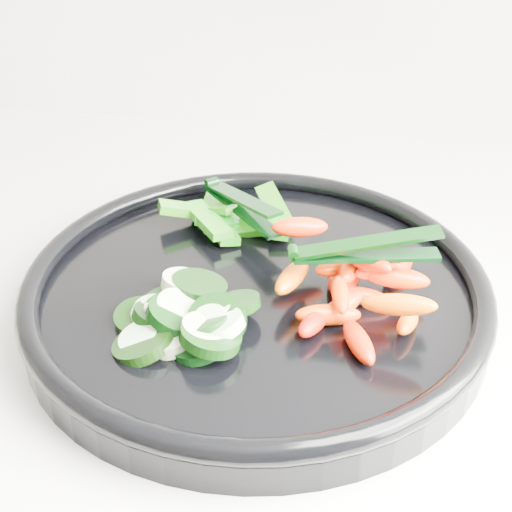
# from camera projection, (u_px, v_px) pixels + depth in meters

# --- Properties ---
(veggie_tray) EXTENTS (0.41, 0.41, 0.04)m
(veggie_tray) POSITION_uv_depth(u_px,v_px,m) (256.00, 292.00, 0.58)
(veggie_tray) COLOR black
(veggie_tray) RESTS_ON counter
(cucumber_pile) EXTENTS (0.11, 0.12, 0.04)m
(cucumber_pile) POSITION_uv_depth(u_px,v_px,m) (181.00, 317.00, 0.53)
(cucumber_pile) COLOR black
(cucumber_pile) RESTS_ON veggie_tray
(carrot_pile) EXTENTS (0.14, 0.16, 0.05)m
(carrot_pile) POSITION_uv_depth(u_px,v_px,m) (353.00, 283.00, 0.55)
(carrot_pile) COLOR #FB3900
(carrot_pile) RESTS_ON veggie_tray
(pepper_pile) EXTENTS (0.13, 0.10, 0.04)m
(pepper_pile) POSITION_uv_depth(u_px,v_px,m) (227.00, 218.00, 0.65)
(pepper_pile) COLOR #0A6D0A
(pepper_pile) RESTS_ON veggie_tray
(tong_carrot) EXTENTS (0.11, 0.04, 0.02)m
(tong_carrot) POSITION_uv_depth(u_px,v_px,m) (362.00, 250.00, 0.53)
(tong_carrot) COLOR black
(tong_carrot) RESTS_ON carrot_pile
(tong_pepper) EXTENTS (0.09, 0.09, 0.02)m
(tong_pepper) POSITION_uv_depth(u_px,v_px,m) (240.00, 203.00, 0.64)
(tong_pepper) COLOR black
(tong_pepper) RESTS_ON pepper_pile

